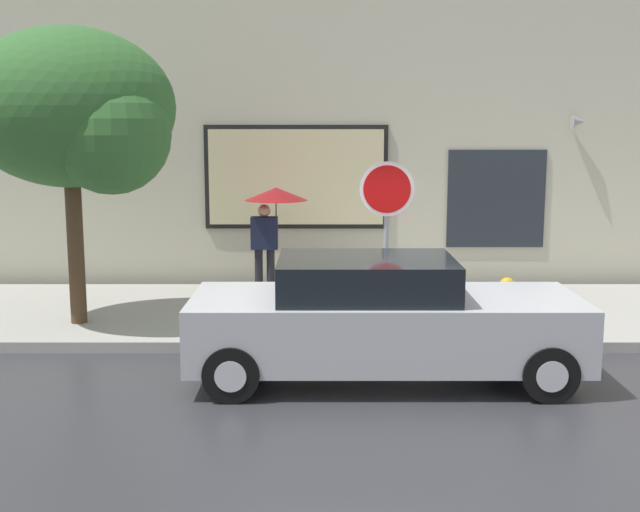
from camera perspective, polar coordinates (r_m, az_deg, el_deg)
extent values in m
plane|color=#333338|center=(9.91, 3.52, -8.56)|extent=(60.00, 60.00, 0.00)
cube|color=#A3A099|center=(12.77, 2.74, -4.11)|extent=(20.00, 4.00, 0.15)
cube|color=beige|center=(14.93, 2.41, 11.07)|extent=(20.00, 0.40, 7.00)
cube|color=black|center=(14.72, -1.57, 5.65)|extent=(3.36, 0.06, 1.90)
cube|color=beige|center=(14.69, -1.57, 5.65)|extent=(3.20, 0.03, 1.74)
cube|color=#262B33|center=(15.11, 12.60, 4.00)|extent=(1.80, 0.04, 1.80)
cone|color=#99999E|center=(15.29, 18.09, 9.09)|extent=(0.22, 0.24, 0.24)
cube|color=#B7BABF|center=(9.65, 4.80, -5.09)|extent=(4.63, 1.74, 0.77)
cube|color=black|center=(9.50, 3.46, -1.51)|extent=(2.08, 1.53, 0.46)
cylinder|color=black|center=(10.78, 13.86, -5.57)|extent=(0.64, 0.22, 0.64)
cylinder|color=silver|center=(10.78, 13.86, -5.57)|extent=(0.35, 0.24, 0.35)
cylinder|color=black|center=(9.29, 16.20, -8.08)|extent=(0.64, 0.22, 0.64)
cylinder|color=silver|center=(9.29, 16.20, -8.08)|extent=(0.35, 0.24, 0.35)
cylinder|color=black|center=(10.52, -5.25, -5.70)|extent=(0.64, 0.22, 0.64)
cylinder|color=silver|center=(10.52, -5.25, -5.70)|extent=(0.35, 0.24, 0.35)
cylinder|color=black|center=(8.99, -6.21, -8.35)|extent=(0.64, 0.22, 0.64)
cylinder|color=silver|center=(8.99, -6.21, -8.35)|extent=(0.35, 0.24, 0.35)
cylinder|color=yellow|center=(11.96, 13.30, -3.45)|extent=(0.22, 0.22, 0.60)
sphere|color=gold|center=(11.90, 13.36, -2.05)|extent=(0.23, 0.23, 0.23)
cylinder|color=gold|center=(11.80, 13.48, -3.48)|extent=(0.09, 0.12, 0.09)
cylinder|color=gold|center=(12.10, 13.14, -3.15)|extent=(0.09, 0.12, 0.09)
cylinder|color=yellow|center=(12.02, 13.26, -4.70)|extent=(0.30, 0.30, 0.06)
cylinder|color=black|center=(13.84, -4.25, -1.10)|extent=(0.14, 0.14, 0.79)
cylinder|color=black|center=(13.83, -3.40, -1.10)|extent=(0.14, 0.14, 0.79)
cube|color=#191E38|center=(13.73, -3.86, 1.65)|extent=(0.46, 0.22, 0.56)
sphere|color=tan|center=(13.68, -3.87, 3.25)|extent=(0.21, 0.21, 0.21)
cylinder|color=#4C4C51|center=(13.68, -3.00, 2.69)|extent=(0.02, 0.02, 0.90)
cone|color=maroon|center=(13.64, -3.02, 4.45)|extent=(1.08, 1.08, 0.22)
cylinder|color=#4C3823|center=(12.19, -16.91, 0.72)|extent=(0.24, 0.24, 2.31)
ellipsoid|color=#33662D|center=(12.07, -17.36, 10.09)|extent=(3.03, 2.57, 2.27)
sphere|color=#33662D|center=(11.51, -14.56, 8.39)|extent=(1.67, 1.67, 1.67)
cylinder|color=gray|center=(11.24, 4.87, 0.56)|extent=(0.07, 0.07, 2.37)
cylinder|color=white|center=(11.10, 4.95, 4.78)|extent=(0.76, 0.02, 0.76)
cylinder|color=red|center=(11.09, 4.95, 4.78)|extent=(0.66, 0.02, 0.66)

